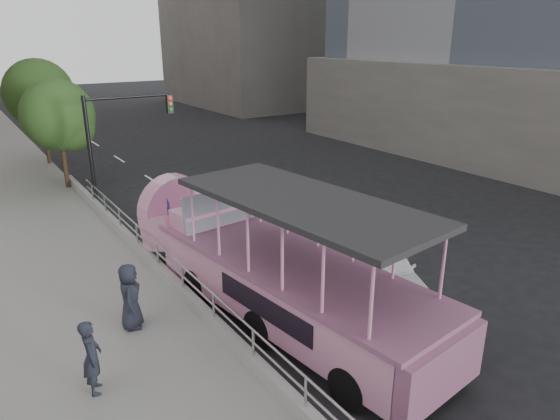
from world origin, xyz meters
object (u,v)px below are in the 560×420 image
Objects in this scene: parking_sign at (170,228)px; street_tree_far at (41,96)px; pedestrian_near at (92,357)px; duck_boat at (265,265)px; street_tree_near at (61,118)px; car at (384,267)px; pedestrian_far at (130,296)px; traffic_signal at (115,132)px.

street_tree_far is (-0.58, 17.62, 2.67)m from parking_sign.
duck_boat is at bearing -61.30° from pedestrian_near.
duck_boat is 2.04× the size of street_tree_near.
car is at bearing -42.11° from parking_sign.
pedestrian_far reaches higher than pedestrian_near.
parking_sign reaches higher than pedestrian_far.
pedestrian_near is 2.54m from pedestrian_far.
pedestrian_near is 17.14m from street_tree_near.
street_tree_far reaches higher than pedestrian_near.
street_tree_near is (-1.60, 3.43, 0.32)m from traffic_signal.
pedestrian_far is 20.91m from street_tree_far.
car is 23.32m from street_tree_far.
traffic_signal is 3.80m from street_tree_near.
street_tree_far is (-1.40, 9.43, 0.81)m from traffic_signal.
duck_boat is 1.81× the size of street_tree_far.
parking_sign is 11.85m from street_tree_near.
duck_boat is 21.63m from street_tree_far.
street_tree_near reaches higher than traffic_signal.
street_tree_near reaches higher than duck_boat.
parking_sign is at bearing -86.16° from street_tree_near.
traffic_signal is 0.91× the size of street_tree_near.
pedestrian_near is 0.96× the size of pedestrian_far.
pedestrian_far is 0.70× the size of parking_sign.
pedestrian_far is (1.50, 2.05, 0.04)m from pedestrian_near.
street_tree_near is at bearing 132.92° from car.
duck_boat is 3.97m from parking_sign.
parking_sign is (3.84, 5.04, 0.48)m from pedestrian_near.
pedestrian_far is at bearing -94.90° from street_tree_far.
pedestrian_near is at bearing -127.32° from parking_sign.
street_tree_far is at bearing 17.40° from pedestrian_far.
traffic_signal is (0.82, 8.19, 1.86)m from parking_sign.
street_tree_far is at bearing 98.43° from traffic_signal.
duck_boat is at bearing -70.14° from parking_sign.
parking_sign is 17.83m from street_tree_far.
street_tree_near is (1.57, 14.61, 2.62)m from pedestrian_far.
pedestrian_far is (-3.69, 0.74, -0.21)m from duck_boat.
parking_sign reaches higher than pedestrian_near.
street_tree_near is (-2.13, 15.35, 2.41)m from duck_boat.
pedestrian_far is at bearing 168.63° from duck_boat.
street_tree_near is at bearing 4.10° from pedestrian_near.
traffic_signal is at bearing 92.54° from duck_boat.
pedestrian_near is (-5.19, -1.31, -0.25)m from duck_boat.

